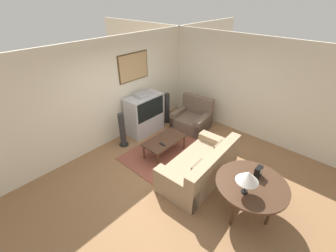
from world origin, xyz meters
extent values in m
plane|color=#8E6642|center=(0.00, 0.00, 0.00)|extent=(12.00, 12.00, 0.00)
cube|color=beige|center=(0.00, 2.13, 1.35)|extent=(12.00, 0.06, 2.70)
cube|color=#4C381E|center=(0.71, 2.08, 1.87)|extent=(0.98, 0.03, 0.73)
cube|color=tan|center=(0.71, 2.07, 1.87)|extent=(0.93, 0.01, 0.68)
cube|color=beige|center=(2.63, 0.00, 1.35)|extent=(0.06, 12.00, 2.70)
cube|color=brown|center=(0.35, 0.56, 0.01)|extent=(2.07, 1.58, 0.01)
cube|color=#B7B7BC|center=(0.71, 1.75, 0.25)|extent=(1.05, 0.54, 0.51)
cube|color=#B7B7BC|center=(0.71, 1.75, 0.82)|extent=(1.05, 0.54, 0.62)
cube|color=black|center=(0.71, 1.48, 0.82)|extent=(0.94, 0.01, 0.55)
cube|color=#9E9EA3|center=(0.71, 1.75, 1.18)|extent=(0.47, 0.30, 0.09)
cube|color=#9E8466|center=(0.19, -0.52, 0.22)|extent=(1.94, 1.05, 0.44)
cube|color=#9E8466|center=(0.21, -0.89, 0.63)|extent=(1.90, 0.31, 0.39)
cube|color=#9E8466|center=(1.01, -0.48, 0.30)|extent=(0.29, 0.97, 0.60)
cube|color=#9E8466|center=(-0.64, -0.57, 0.30)|extent=(0.29, 0.97, 0.60)
cube|color=#715F49|center=(0.63, -0.74, 0.61)|extent=(0.37, 0.14, 0.34)
cube|color=#715F49|center=(-0.23, -0.78, 0.61)|extent=(0.37, 0.14, 0.34)
cube|color=brown|center=(1.75, 0.85, 0.20)|extent=(1.00, 1.07, 0.39)
cube|color=brown|center=(2.10, 0.89, 0.66)|extent=(0.29, 0.99, 0.53)
cube|color=brown|center=(1.70, 1.25, 0.27)|extent=(0.90, 0.26, 0.53)
cube|color=brown|center=(1.79, 0.45, 0.27)|extent=(0.90, 0.26, 0.53)
cube|color=#472D1E|center=(0.29, 0.58, 0.42)|extent=(1.09, 0.56, 0.04)
cylinder|color=#472D1E|center=(-0.21, 0.35, 0.20)|extent=(0.04, 0.04, 0.40)
cylinder|color=#472D1E|center=(0.78, 0.35, 0.20)|extent=(0.04, 0.04, 0.40)
cylinder|color=#472D1E|center=(-0.21, 0.82, 0.20)|extent=(0.04, 0.04, 0.40)
cylinder|color=#472D1E|center=(0.78, 0.82, 0.20)|extent=(0.04, 0.04, 0.40)
cylinder|color=#472D1E|center=(0.02, -1.74, 0.70)|extent=(1.25, 1.25, 0.04)
cube|color=#472D1E|center=(0.02, -1.74, 0.64)|extent=(1.06, 0.50, 0.08)
cylinder|color=#472D1E|center=(-0.42, -1.67, 0.34)|extent=(0.05, 0.05, 0.68)
cylinder|color=#472D1E|center=(0.46, -1.67, 0.34)|extent=(0.05, 0.05, 0.68)
cylinder|color=#472D1E|center=(0.02, -2.14, 0.34)|extent=(0.05, 0.05, 0.68)
cylinder|color=black|center=(-0.25, -1.73, 0.74)|extent=(0.11, 0.11, 0.02)
cylinder|color=black|center=(-0.25, -1.73, 0.94)|extent=(0.02, 0.02, 0.39)
cone|color=silver|center=(-0.25, -1.73, 1.08)|extent=(0.37, 0.37, 0.19)
cube|color=black|center=(0.26, -1.73, 0.83)|extent=(0.17, 0.09, 0.20)
cylinder|color=white|center=(0.26, -1.77, 0.86)|extent=(0.10, 0.01, 0.10)
cube|color=black|center=(0.09, 0.47, 0.45)|extent=(0.05, 0.16, 0.02)
cylinder|color=black|center=(-0.17, 1.68, 0.01)|extent=(0.26, 0.26, 0.02)
cylinder|color=#2D2D2D|center=(-0.17, 1.68, 0.47)|extent=(0.15, 0.15, 0.95)
cylinder|color=black|center=(1.58, 1.68, 0.01)|extent=(0.26, 0.26, 0.02)
cylinder|color=#2D2D2D|center=(1.58, 1.68, 0.47)|extent=(0.15, 0.15, 0.95)
camera|label=1|loc=(-3.05, -2.54, 3.59)|focal=24.00mm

